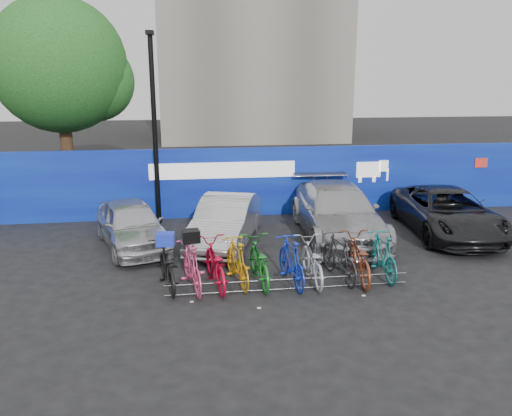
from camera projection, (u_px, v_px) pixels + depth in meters
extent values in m
plane|color=black|center=(284.00, 280.00, 11.95)|extent=(100.00, 100.00, 0.00)
cube|color=#0A1293|center=(252.00, 182.00, 17.40)|extent=(22.00, 0.15, 2.40)
cube|color=white|center=(223.00, 170.00, 17.06)|extent=(5.00, 0.02, 0.55)
cube|color=white|center=(369.00, 170.00, 17.78)|extent=(1.20, 0.02, 0.90)
cube|color=red|center=(481.00, 163.00, 18.31)|extent=(0.50, 0.02, 0.35)
cylinder|color=#382314|center=(67.00, 148.00, 20.11)|extent=(0.50, 0.50, 4.00)
sphere|color=#164818|center=(59.00, 65.00, 19.31)|extent=(5.20, 5.20, 5.20)
sphere|color=#164818|center=(94.00, 81.00, 19.91)|extent=(3.20, 3.20, 3.20)
cylinder|color=black|center=(155.00, 133.00, 15.95)|extent=(0.16, 0.16, 6.00)
cube|color=black|center=(150.00, 33.00, 15.19)|extent=(0.25, 0.50, 0.12)
cylinder|color=#595B60|center=(289.00, 279.00, 11.31)|extent=(5.60, 0.03, 0.03)
cylinder|color=#595B60|center=(289.00, 289.00, 11.36)|extent=(5.60, 0.03, 0.03)
cylinder|color=#595B60|center=(173.00, 291.00, 11.00)|extent=(0.03, 0.03, 0.28)
cylinder|color=#595B60|center=(232.00, 288.00, 11.17)|extent=(0.03, 0.03, 0.28)
cylinder|color=#595B60|center=(289.00, 285.00, 11.34)|extent=(0.03, 0.03, 0.28)
cylinder|color=#595B60|center=(344.00, 282.00, 11.51)|extent=(0.03, 0.03, 0.28)
cylinder|color=#595B60|center=(398.00, 279.00, 11.68)|extent=(0.03, 0.03, 0.28)
imported|color=#B9B9BE|center=(132.00, 224.00, 14.18)|extent=(2.74, 4.27, 1.35)
imported|color=#A7A7AB|center=(226.00, 221.00, 14.44)|extent=(2.62, 4.44, 1.38)
imported|color=#A9A9AD|center=(337.00, 212.00, 15.07)|extent=(2.47, 5.52, 1.57)
imported|color=black|center=(447.00, 212.00, 15.39)|extent=(2.88, 5.28, 1.40)
imported|color=black|center=(167.00, 266.00, 11.46)|extent=(1.02, 2.03, 1.02)
imported|color=#E4487B|center=(192.00, 266.00, 11.32)|extent=(0.88, 1.96, 1.14)
imported|color=red|center=(215.00, 264.00, 11.54)|extent=(1.00, 2.12, 1.07)
imported|color=orange|center=(237.00, 262.00, 11.62)|extent=(0.83, 1.89, 1.10)
imported|color=#187C22|center=(259.00, 261.00, 11.72)|extent=(0.82, 2.03, 1.05)
imported|color=#1432C7|center=(291.00, 261.00, 11.62)|extent=(0.73, 1.92, 1.13)
imported|color=#B8BDC1|center=(312.00, 261.00, 11.81)|extent=(0.68, 1.93, 1.01)
imported|color=#28282A|center=(339.00, 257.00, 11.90)|extent=(0.79, 1.94, 1.13)
imported|color=brown|center=(358.00, 258.00, 11.89)|extent=(0.90, 2.12, 1.08)
imported|color=#167172|center=(382.00, 255.00, 12.05)|extent=(0.54, 1.84, 1.11)
cube|color=#1B30BE|center=(165.00, 239.00, 11.30)|extent=(0.42, 0.34, 0.28)
cube|color=black|center=(191.00, 236.00, 11.15)|extent=(0.43, 0.39, 0.28)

